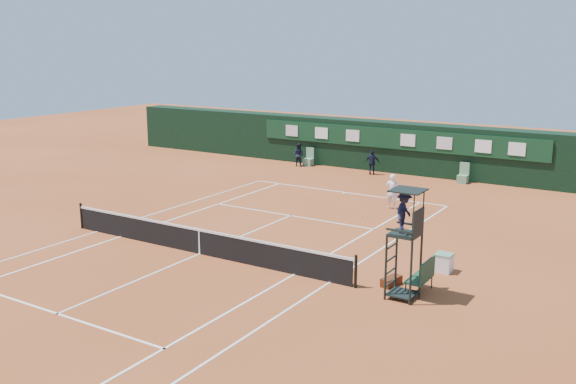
% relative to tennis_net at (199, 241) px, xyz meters
% --- Properties ---
extents(ground, '(90.00, 90.00, 0.00)m').
position_rel_tennis_net_xyz_m(ground, '(0.00, 0.00, -0.51)').
color(ground, '#A54F27').
rests_on(ground, ground).
extents(court_lines, '(11.05, 23.85, 0.01)m').
position_rel_tennis_net_xyz_m(court_lines, '(0.00, 0.00, -0.50)').
color(court_lines, white).
rests_on(court_lines, ground).
extents(tennis_net, '(12.90, 0.10, 1.10)m').
position_rel_tennis_net_xyz_m(tennis_net, '(0.00, 0.00, 0.00)').
color(tennis_net, black).
rests_on(tennis_net, ground).
extents(back_wall, '(40.00, 1.65, 3.00)m').
position_rel_tennis_net_xyz_m(back_wall, '(0.00, 18.74, 1.00)').
color(back_wall, black).
rests_on(back_wall, ground).
extents(linesman_chair_left, '(0.55, 0.50, 1.15)m').
position_rel_tennis_net_xyz_m(linesman_chair_left, '(-5.50, 17.48, -0.19)').
color(linesman_chair_left, '#60936E').
rests_on(linesman_chair_left, ground).
extents(linesman_chair_right, '(0.55, 0.50, 1.15)m').
position_rel_tennis_net_xyz_m(linesman_chair_right, '(4.50, 17.48, -0.19)').
color(linesman_chair_right, '#598961').
rests_on(linesman_chair_right, ground).
extents(umpire_chair, '(0.96, 0.95, 3.42)m').
position_rel_tennis_net_xyz_m(umpire_chair, '(7.98, 0.00, 1.95)').
color(umpire_chair, black).
rests_on(umpire_chair, ground).
extents(player_bench, '(0.55, 1.20, 1.10)m').
position_rel_tennis_net_xyz_m(player_bench, '(8.36, 0.72, 0.09)').
color(player_bench, '#183E26').
rests_on(player_bench, ground).
extents(tennis_bag, '(0.50, 0.83, 0.29)m').
position_rel_tennis_net_xyz_m(tennis_bag, '(7.29, 0.79, -0.36)').
color(tennis_bag, black).
rests_on(tennis_bag, ground).
extents(cooler, '(0.57, 0.57, 0.65)m').
position_rel_tennis_net_xyz_m(cooler, '(8.30, 2.95, -0.18)').
color(cooler, silver).
rests_on(cooler, ground).
extents(tennis_ball, '(0.08, 0.08, 0.08)m').
position_rel_tennis_net_xyz_m(tennis_ball, '(2.88, 7.84, -0.47)').
color(tennis_ball, '#C0D932').
rests_on(tennis_ball, ground).
extents(player, '(0.66, 0.47, 1.67)m').
position_rel_tennis_net_xyz_m(player, '(3.37, 10.06, 0.33)').
color(player, white).
rests_on(player, ground).
extents(ball_kid_left, '(0.72, 0.56, 1.47)m').
position_rel_tennis_net_xyz_m(ball_kid_left, '(-5.97, 17.03, 0.23)').
color(ball_kid_left, black).
rests_on(ball_kid_left, ground).
extents(ball_kid_right, '(0.93, 0.59, 1.47)m').
position_rel_tennis_net_xyz_m(ball_kid_right, '(-0.82, 16.97, 0.23)').
color(ball_kid_right, black).
rests_on(ball_kid_right, ground).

